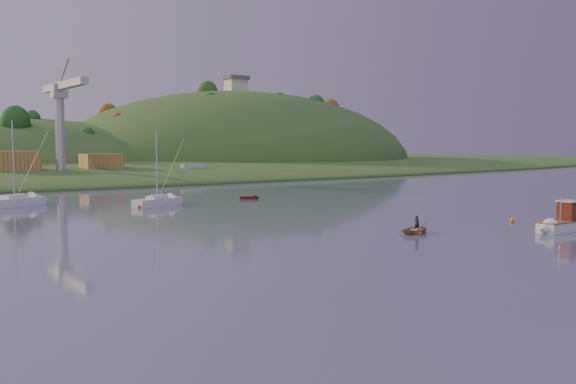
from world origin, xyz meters
TOP-DOWN VIEW (x-y plane):
  - ground at (0.00, 0.00)m, footprint 500.00×500.00m
  - shore_slope at (0.00, 165.00)m, footprint 640.00×150.00m
  - hill_center at (10.00, 210.00)m, footprint 140.00×120.00m
  - hill_right at (95.00, 195.00)m, footprint 150.00×130.00m
  - hilltop_house at (95.00, 195.00)m, footprint 9.00×7.00m
  - wharf at (5.00, 122.00)m, footprint 42.00×16.00m
  - shed_west at (-8.00, 123.00)m, footprint 11.00×8.00m
  - shed_east at (13.00, 124.00)m, footprint 9.00×7.00m
  - dock_crane at (2.00, 118.39)m, footprint 3.20×28.00m
  - fishing_boat at (16.89, 5.00)m, footprint 6.43×2.07m
  - sailboat_near at (-20.79, 64.72)m, footprint 8.99×6.08m
  - sailboat_far at (-4.03, 53.91)m, footprint 7.96×4.70m
  - canoe at (4.75, 12.58)m, footprint 3.99×3.16m
  - paddler at (4.75, 12.58)m, footprint 0.46×0.61m
  - red_tender at (12.93, 55.31)m, footprint 3.21×2.60m
  - work_vessel at (35.00, 118.00)m, footprint 14.49×6.97m
  - buoy_0 at (20.11, 12.45)m, footprint 0.50×0.50m
  - buoy_2 at (-7.51, 52.16)m, footprint 0.50×0.50m

SIDE VIEW (x-z plane):
  - ground at x=0.00m, z-range 0.00..0.00m
  - shore_slope at x=0.00m, z-range -3.50..3.50m
  - hill_center at x=10.00m, z-range -18.00..18.00m
  - hill_right at x=95.00m, z-range -30.00..30.00m
  - red_tender at x=12.93m, z-range -0.31..0.76m
  - buoy_0 at x=20.11m, z-range 0.00..0.50m
  - buoy_2 at x=-7.51m, z-range 0.00..0.50m
  - canoe at x=4.75m, z-range 0.00..0.75m
  - sailboat_far at x=-4.03m, z-range -4.60..5.99m
  - paddler at x=4.75m, z-range 0.00..1.52m
  - sailboat_near at x=-20.79m, z-range -5.27..6.82m
  - fishing_boat at x=16.89m, z-range -1.14..2.95m
  - wharf at x=5.00m, z-range 0.00..2.40m
  - work_vessel at x=35.00m, z-range -0.51..3.06m
  - shed_east at x=13.00m, z-range 2.40..6.40m
  - shed_west at x=-8.00m, z-range 2.40..7.20m
  - dock_crane at x=2.00m, z-range 7.02..27.32m
  - hilltop_house at x=95.00m, z-range 30.18..36.63m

